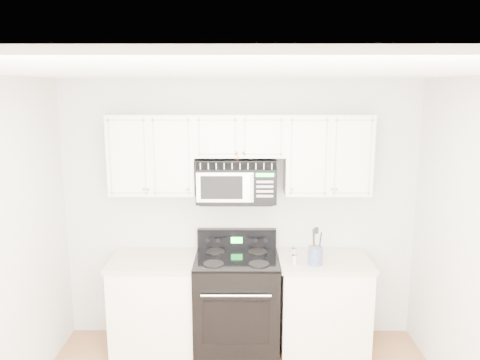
{
  "coord_description": "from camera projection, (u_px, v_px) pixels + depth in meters",
  "views": [
    {
      "loc": [
        0.01,
        -2.77,
        2.51
      ],
      "look_at": [
        0.0,
        1.3,
        1.71
      ],
      "focal_mm": 35.0,
      "sensor_mm": 36.0,
      "label": 1
    }
  ],
  "objects": [
    {
      "name": "base_cabinet_left",
      "position": [
        158.0,
        306.0,
        4.54
      ],
      "size": [
        0.86,
        0.65,
        0.92
      ],
      "color": "white",
      "rests_on": "ground"
    },
    {
      "name": "utensil_crock",
      "position": [
        315.0,
        255.0,
        4.27
      ],
      "size": [
        0.13,
        0.13,
        0.35
      ],
      "color": "slate",
      "rests_on": "base_cabinet_right"
    },
    {
      "name": "range",
      "position": [
        237.0,
        302.0,
        4.5
      ],
      "size": [
        0.79,
        0.71,
        1.13
      ],
      "color": "black",
      "rests_on": "ground"
    },
    {
      "name": "shaker_pepper",
      "position": [
        294.0,
        259.0,
        4.27
      ],
      "size": [
        0.04,
        0.04,
        0.1
      ],
      "color": "silver",
      "rests_on": "base_cabinet_right"
    },
    {
      "name": "shaker_salt",
      "position": [
        294.0,
        252.0,
        4.45
      ],
      "size": [
        0.04,
        0.04,
        0.11
      ],
      "color": "silver",
      "rests_on": "base_cabinet_right"
    },
    {
      "name": "upper_cabinets",
      "position": [
        240.0,
        150.0,
        4.39
      ],
      "size": [
        2.44,
        0.37,
        0.75
      ],
      "color": "white",
      "rests_on": "ground"
    },
    {
      "name": "microwave",
      "position": [
        236.0,
        180.0,
        4.41
      ],
      "size": [
        0.74,
        0.42,
        0.41
      ],
      "color": "black",
      "rests_on": "ground"
    },
    {
      "name": "room",
      "position": [
        239.0,
        283.0,
        2.95
      ],
      "size": [
        3.51,
        3.51,
        2.61
      ],
      "color": "#A3704D",
      "rests_on": "ground"
    },
    {
      "name": "base_cabinet_right",
      "position": [
        322.0,
        307.0,
        4.53
      ],
      "size": [
        0.86,
        0.65,
        0.92
      ],
      "color": "white",
      "rests_on": "ground"
    }
  ]
}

